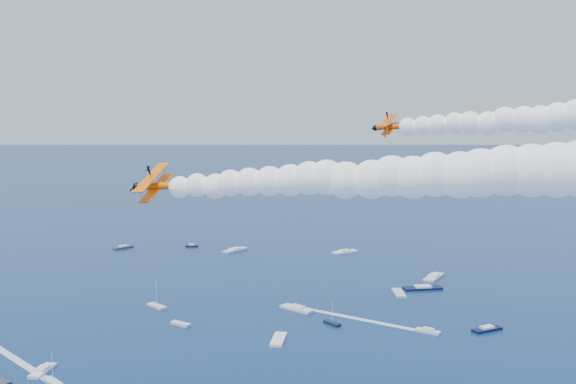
% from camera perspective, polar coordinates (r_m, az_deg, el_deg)
% --- Properties ---
extents(biplane_lead, '(7.31, 8.66, 6.54)m').
position_cam_1_polar(biplane_lead, '(119.02, 8.55, 5.35)').
color(biplane_lead, '#E94904').
extents(biplane_trail, '(7.76, 9.44, 8.16)m').
position_cam_1_polar(biplane_trail, '(94.43, -10.75, 0.49)').
color(biplane_trail, '#FF6805').
extents(smoke_trail_trail, '(61.38, 7.21, 11.38)m').
position_cam_1_polar(smoke_trail_trail, '(83.58, 7.62, 1.26)').
color(smoke_trail_trail, white).
extents(spectator_boats, '(234.39, 171.09, 0.70)m').
position_cam_1_polar(spectator_boats, '(206.26, 5.23, -9.81)').
color(spectator_boats, silver).
rests_on(spectator_boats, ground).
extents(boat_wakes, '(194.73, 78.88, 0.04)m').
position_cam_1_polar(boat_wakes, '(186.12, 5.90, -11.85)').
color(boat_wakes, white).
rests_on(boat_wakes, ground).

